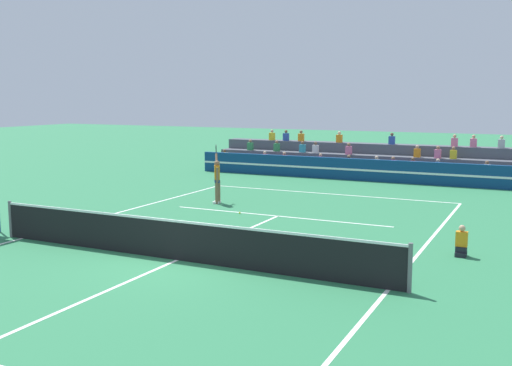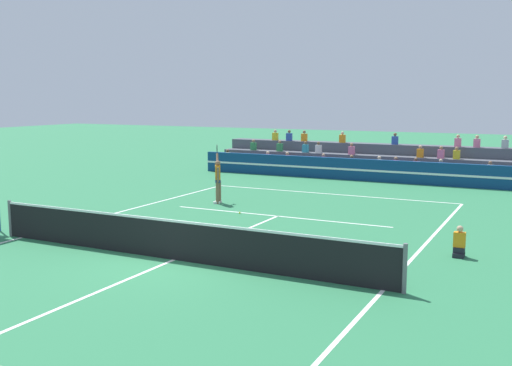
{
  "view_description": "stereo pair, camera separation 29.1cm",
  "coord_description": "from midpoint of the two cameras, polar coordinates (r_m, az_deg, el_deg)",
  "views": [
    {
      "loc": [
        8.42,
        -12.63,
        4.19
      ],
      "look_at": [
        -0.96,
        6.64,
        1.1
      ],
      "focal_mm": 42.0,
      "sensor_mm": 36.0,
      "label": 1
    },
    {
      "loc": [
        8.68,
        -12.5,
        4.19
      ],
      "look_at": [
        -0.96,
        6.64,
        1.1
      ],
      "focal_mm": 42.0,
      "sensor_mm": 36.0,
      "label": 2
    }
  ],
  "objects": [
    {
      "name": "ball_kid_courtside",
      "position": [
        16.76,
        19.26,
        -5.57
      ],
      "size": [
        0.3,
        0.36,
        0.84
      ],
      "color": "black",
      "rests_on": "ground"
    },
    {
      "name": "tennis_net",
      "position": [
        15.63,
        -7.32,
        -5.35
      ],
      "size": [
        12.0,
        0.1,
        1.1
      ],
      "color": "slate",
      "rests_on": "ground"
    },
    {
      "name": "bleacher_stand",
      "position": [
        33.02,
        11.58,
        1.89
      ],
      "size": [
        17.95,
        2.85,
        2.28
      ],
      "color": "#4C515B",
      "rests_on": "ground"
    },
    {
      "name": "tennis_player",
      "position": [
        23.7,
        -3.3,
        0.41
      ],
      "size": [
        0.73,
        1.12,
        2.34
      ],
      "color": "brown",
      "rests_on": "ground"
    },
    {
      "name": "tennis_ball",
      "position": [
        21.67,
        -1.18,
        -2.85
      ],
      "size": [
        0.07,
        0.07,
        0.07
      ],
      "primitive_type": "sphere",
      "color": "#C6DB33",
      "rests_on": "ground"
    },
    {
      "name": "court_lines",
      "position": [
        15.77,
        -7.29,
        -7.26
      ],
      "size": [
        11.1,
        23.9,
        0.01
      ],
      "color": "white",
      "rests_on": "ground"
    },
    {
      "name": "ground_plane",
      "position": [
        15.77,
        -7.29,
        -7.27
      ],
      "size": [
        120.0,
        120.0,
        0.0
      ],
      "primitive_type": "plane",
      "color": "#2D7A4C"
    },
    {
      "name": "sponsor_banner_wall",
      "position": [
        30.61,
        10.33,
        1.24
      ],
      "size": [
        18.0,
        0.26,
        1.1
      ],
      "color": "navy",
      "rests_on": "ground"
    }
  ]
}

